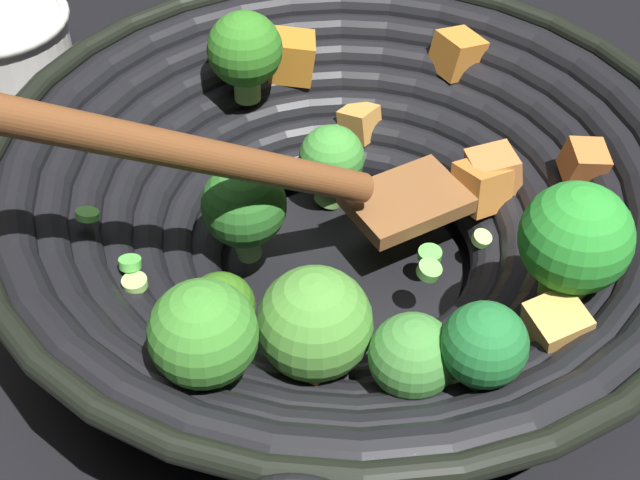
% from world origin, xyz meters
% --- Properties ---
extents(ground_plane, '(4.00, 4.00, 0.00)m').
position_xyz_m(ground_plane, '(0.00, 0.00, 0.00)').
color(ground_plane, black).
extents(wok, '(0.42, 0.42, 0.20)m').
position_xyz_m(wok, '(0.00, 0.00, 0.07)').
color(wok, black).
rests_on(wok, ground).
extents(prep_bowl, '(0.12, 0.12, 0.05)m').
position_xyz_m(prep_bowl, '(0.16, -0.32, 0.03)').
color(prep_bowl, silver).
rests_on(prep_bowl, ground).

